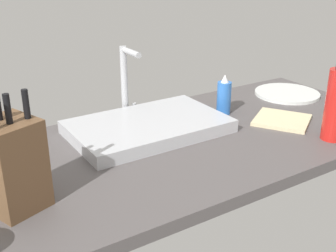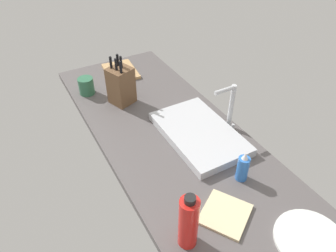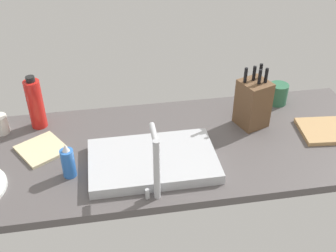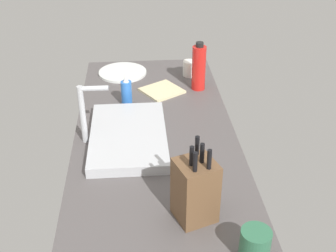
{
  "view_description": "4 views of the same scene",
  "coord_description": "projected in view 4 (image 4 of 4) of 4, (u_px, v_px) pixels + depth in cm",
  "views": [
    {
      "loc": [
        -55.67,
        -98.52,
        57.88
      ],
      "look_at": [
        6.56,
        -1.06,
        10.08
      ],
      "focal_mm": 45.56,
      "sensor_mm": 36.0,
      "label": 1
    },
    {
      "loc": [
        102.94,
        -59.64,
        105.41
      ],
      "look_at": [
        1.23,
        -3.05,
        11.76
      ],
      "focal_mm": 33.73,
      "sensor_mm": 36.0,
      "label": 2
    },
    {
      "loc": [
        21.52,
        133.25,
        107.31
      ],
      "look_at": [
        -1.48,
        -3.06,
        11.2
      ],
      "focal_mm": 44.02,
      "sensor_mm": 36.0,
      "label": 3
    },
    {
      "loc": [
        -144.56,
        6.91,
        101.2
      ],
      "look_at": [
        1.39,
        -4.57,
        12.92
      ],
      "focal_mm": 46.82,
      "sensor_mm": 36.0,
      "label": 4
    }
  ],
  "objects": [
    {
      "name": "countertop_slab",
      "position": [
        157.0,
        152.0,
        1.75
      ],
      "size": [
        181.05,
        67.52,
        3.5
      ],
      "primitive_type": "cube",
      "color": "#514C4C",
      "rests_on": "ground"
    },
    {
      "name": "sink_basin",
      "position": [
        128.0,
        136.0,
        1.78
      ],
      "size": [
        49.04,
        30.67,
        4.12
      ],
      "primitive_type": "cube",
      "color": "#B7BABF",
      "rests_on": "countertop_slab"
    },
    {
      "name": "faucet",
      "position": [
        85.0,
        110.0,
        1.72
      ],
      "size": [
        5.5,
        12.12,
        24.74
      ],
      "color": "#B7BABF",
      "rests_on": "countertop_slab"
    },
    {
      "name": "knife_block",
      "position": [
        195.0,
        190.0,
        1.35
      ],
      "size": [
        14.86,
        15.0,
        27.47
      ],
      "rotation": [
        0.0,
        0.0,
        0.35
      ],
      "color": "brown",
      "rests_on": "countertop_slab"
    },
    {
      "name": "soap_bottle",
      "position": [
        127.0,
        92.0,
        2.03
      ],
      "size": [
        5.05,
        5.05,
        14.4
      ],
      "color": "blue",
      "rests_on": "countertop_slab"
    },
    {
      "name": "water_bottle",
      "position": [
        199.0,
        67.0,
        2.15
      ],
      "size": [
        6.85,
        6.85,
        24.34
      ],
      "color": "red",
      "rests_on": "countertop_slab"
    },
    {
      "name": "dinner_plate",
      "position": [
        123.0,
        72.0,
        2.36
      ],
      "size": [
        25.76,
        25.76,
        1.2
      ],
      "primitive_type": "cylinder",
      "color": "silver",
      "rests_on": "countertop_slab"
    },
    {
      "name": "dish_towel",
      "position": [
        162.0,
        91.0,
        2.17
      ],
      "size": [
        23.58,
        23.83,
        1.2
      ],
      "primitive_type": "cube",
      "rotation": [
        0.0,
        0.0,
        0.56
      ],
      "color": "beige",
      "rests_on": "countertop_slab"
    },
    {
      "name": "coffee_mug",
      "position": [
        255.0,
        245.0,
        1.24
      ],
      "size": [
        8.88,
        8.88,
        9.96
      ],
      "primitive_type": "cylinder",
      "color": "#2D6647",
      "rests_on": "countertop_slab"
    },
    {
      "name": "ceramic_cup",
      "position": [
        190.0,
        68.0,
        2.32
      ],
      "size": [
        7.22,
        7.22,
        8.14
      ],
      "primitive_type": "cylinder",
      "color": "silver",
      "rests_on": "countertop_slab"
    }
  ]
}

